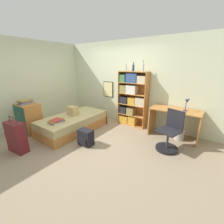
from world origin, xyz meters
TOP-DOWN VIEW (x-y plane):
  - ground_plane at (0.00, 0.00)m, footprint 14.00×14.00m
  - wall_back at (-0.00, 1.61)m, footprint 10.00×0.09m
  - wall_left at (-2.22, 0.00)m, footprint 0.06×10.00m
  - bed at (-0.68, 0.02)m, footprint 0.99×1.98m
  - handbag at (-0.74, 0.07)m, footprint 0.28×0.22m
  - book_stack_on_bed at (-0.62, -0.59)m, footprint 0.33×0.38m
  - suitcase at (-0.82, -1.48)m, footprint 0.50×0.26m
  - dresser at (-1.61, -0.80)m, footprint 0.63×0.49m
  - magazine_pile_on_dresser at (-1.66, -0.79)m, footprint 0.31×0.39m
  - bookcase at (0.46, 1.40)m, footprint 0.91×0.31m
  - bottle_green at (0.22, 1.44)m, footprint 0.06×0.06m
  - bottle_brown at (0.51, 1.37)m, footprint 0.06×0.06m
  - bottle_clear at (0.80, 1.39)m, footprint 0.06×0.06m
  - desk at (1.83, 1.26)m, footprint 1.24×0.59m
  - desk_lamp at (2.07, 1.27)m, footprint 0.15×0.11m
  - desk_chair at (1.91, 0.56)m, footprint 0.56×0.56m
  - backpack at (0.21, -0.40)m, footprint 0.36×0.25m
  - waste_bin at (2.01, 1.20)m, footprint 0.23×0.23m

SIDE VIEW (x-z plane):
  - ground_plane at x=0.00m, z-range 0.00..0.00m
  - waste_bin at x=2.01m, z-range 0.00..0.25m
  - backpack at x=0.21m, z-range 0.00..0.39m
  - bed at x=-0.68m, z-range 0.00..0.45m
  - desk_chair at x=1.91m, z-range -0.16..0.75m
  - suitcase at x=-0.82m, z-range -0.06..0.76m
  - dresser at x=-1.61m, z-range 0.00..0.84m
  - book_stack_on_bed at x=-0.62m, z-range 0.45..0.53m
  - desk at x=1.83m, z-range 0.15..0.93m
  - handbag at x=-0.74m, z-range 0.39..0.77m
  - bookcase at x=0.46m, z-range 0.01..1.69m
  - magazine_pile_on_dresser at x=-1.66m, z-range 0.84..0.95m
  - desk_lamp at x=2.07m, z-range 0.83..1.18m
  - wall_back at x=0.00m, z-range 0.00..2.60m
  - wall_left at x=-2.22m, z-range 0.00..2.60m
  - bottle_green at x=0.22m, z-range 1.65..1.86m
  - bottle_brown at x=0.51m, z-range 1.65..1.90m
  - bottle_clear at x=0.80m, z-range 1.64..1.94m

